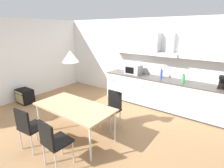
% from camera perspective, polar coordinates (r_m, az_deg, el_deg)
% --- Properties ---
extents(ground_plane, '(8.81, 7.69, 0.02)m').
position_cam_1_polar(ground_plane, '(4.24, -9.41, -14.63)').
color(ground_plane, '#9E754C').
extents(wall_back, '(7.05, 0.10, 2.55)m').
position_cam_1_polar(wall_back, '(5.79, 8.83, 7.84)').
color(wall_back, white).
rests_on(wall_back, ground_plane).
extents(wall_left, '(0.10, 6.15, 2.55)m').
position_cam_1_polar(wall_left, '(6.21, -29.90, 6.37)').
color(wall_left, white).
rests_on(wall_left, ground_plane).
extents(kitchen_counter, '(3.64, 0.66, 0.88)m').
position_cam_1_polar(kitchen_counter, '(5.28, 16.38, -2.99)').
color(kitchen_counter, '#333333').
rests_on(kitchen_counter, ground_plane).
extents(backsplash_tile, '(3.62, 0.02, 0.56)m').
position_cam_1_polar(backsplash_tile, '(5.36, 18.20, 5.16)').
color(backsplash_tile, silver).
rests_on(backsplash_tile, kitchen_counter).
extents(upper_wall_cabinets, '(3.62, 0.40, 0.63)m').
position_cam_1_polar(upper_wall_cabinets, '(5.12, 18.32, 11.99)').
color(upper_wall_cabinets, silver).
extents(microwave, '(0.48, 0.35, 0.28)m').
position_cam_1_polar(microwave, '(5.51, 6.98, 4.76)').
color(microwave, '#ADADB2').
rests_on(microwave, kitchen_counter).
extents(coffee_maker, '(0.18, 0.19, 0.30)m').
position_cam_1_polar(coffee_maker, '(4.88, 32.44, 0.49)').
color(coffee_maker, black).
rests_on(coffee_maker, kitchen_counter).
extents(bottle_blue, '(0.07, 0.07, 0.28)m').
position_cam_1_polar(bottle_blue, '(5.18, 15.83, 3.18)').
color(bottle_blue, blue).
rests_on(bottle_blue, kitchen_counter).
extents(bottle_green, '(0.07, 0.07, 0.24)m').
position_cam_1_polar(bottle_green, '(4.95, 22.28, 1.60)').
color(bottle_green, green).
rests_on(bottle_green, kitchen_counter).
extents(dining_table, '(1.67, 0.84, 0.72)m').
position_cam_1_polar(dining_table, '(3.71, -12.25, -7.64)').
color(dining_table, tan).
rests_on(dining_table, ground_plane).
extents(chair_far_right, '(0.42, 0.42, 0.87)m').
position_cam_1_polar(chair_far_right, '(4.07, 0.03, -7.14)').
color(chair_far_right, black).
rests_on(chair_far_right, ground_plane).
extents(chair_near_right, '(0.42, 0.42, 0.87)m').
position_cam_1_polar(chair_near_right, '(3.10, -18.80, -16.77)').
color(chair_near_right, black).
rests_on(chair_near_right, ground_plane).
extents(chair_near_left, '(0.44, 0.44, 0.87)m').
position_cam_1_polar(chair_near_left, '(3.66, -25.67, -12.01)').
color(chair_near_left, black).
rests_on(chair_near_left, ground_plane).
extents(guitar_amp, '(0.52, 0.37, 0.44)m').
position_cam_1_polar(guitar_amp, '(6.13, -26.57, -3.55)').
color(guitar_amp, black).
rests_on(guitar_amp, ground_plane).
extents(pendant_lamp, '(0.32, 0.32, 0.22)m').
position_cam_1_polar(pendant_lamp, '(3.40, -13.41, 8.77)').
color(pendant_lamp, silver).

